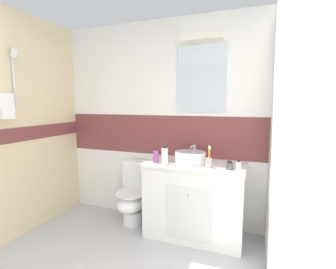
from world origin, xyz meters
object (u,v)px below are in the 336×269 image
object	(u,v)px
hair_gel_jar	(229,166)
perfume_flask_small	(239,166)
mouthwash_bottle	(165,155)
toilet	(134,195)
soap_dispenser	(156,157)
sink_basin	(190,157)
toothbrush_cup	(209,161)

from	to	relation	value
hair_gel_jar	perfume_flask_small	bearing A→B (deg)	-8.01
hair_gel_jar	mouthwash_bottle	distance (m)	0.68
toilet	soap_dispenser	xyz separation A→B (m)	(0.37, -0.17, 0.55)
toilet	soap_dispenser	size ratio (longest dim) A/B	4.63
sink_basin	toothbrush_cup	distance (m)	0.28
perfume_flask_small	hair_gel_jar	bearing A→B (deg)	171.99
toilet	mouthwash_bottle	size ratio (longest dim) A/B	4.01
sink_basin	toilet	size ratio (longest dim) A/B	0.49
sink_basin	toilet	distance (m)	0.91
soap_dispenser	toothbrush_cup	bearing A→B (deg)	0.11
sink_basin	soap_dispenser	bearing A→B (deg)	-157.14
soap_dispenser	mouthwash_bottle	size ratio (longest dim) A/B	0.87
toothbrush_cup	mouthwash_bottle	xyz separation A→B (m)	(-0.48, -0.02, 0.03)
toothbrush_cup	perfume_flask_small	size ratio (longest dim) A/B	2.16
toilet	toothbrush_cup	distance (m)	1.12
hair_gel_jar	sink_basin	bearing A→B (deg)	161.23
toilet	perfume_flask_small	bearing A→B (deg)	-8.44
toothbrush_cup	toilet	bearing A→B (deg)	169.91
toilet	perfume_flask_small	distance (m)	1.38
soap_dispenser	mouthwash_bottle	distance (m)	0.12
toothbrush_cup	hair_gel_jar	bearing A→B (deg)	-0.72
soap_dispenser	hair_gel_jar	world-z (taller)	soap_dispenser
perfume_flask_small	mouthwash_bottle	distance (m)	0.77
soap_dispenser	hair_gel_jar	xyz separation A→B (m)	(0.79, -0.00, -0.03)
toilet	hair_gel_jar	bearing A→B (deg)	-8.47
perfume_flask_small	hair_gel_jar	world-z (taller)	perfume_flask_small
sink_basin	mouthwash_bottle	size ratio (longest dim) A/B	1.96
toothbrush_cup	soap_dispenser	distance (m)	0.59
hair_gel_jar	mouthwash_bottle	world-z (taller)	mouthwash_bottle
toothbrush_cup	mouthwash_bottle	distance (m)	0.48
hair_gel_jar	mouthwash_bottle	size ratio (longest dim) A/B	0.44
soap_dispenser	hair_gel_jar	bearing A→B (deg)	-0.10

